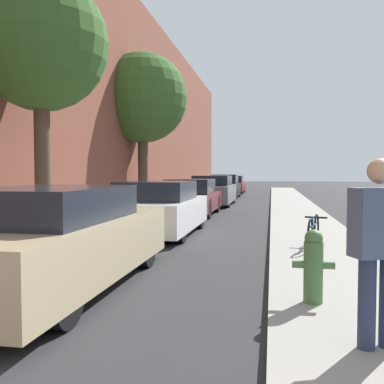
# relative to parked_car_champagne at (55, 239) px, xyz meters

# --- Properties ---
(ground_plane) EXTENTS (120.00, 120.00, 0.00)m
(ground_plane) POSITION_rel_parked_car_champagne_xyz_m (0.99, 10.22, -0.68)
(ground_plane) COLOR #28282B
(sidewalk_left) EXTENTS (2.00, 52.00, 0.12)m
(sidewalk_left) POSITION_rel_parked_car_champagne_xyz_m (-1.91, 10.22, -0.62)
(sidewalk_left) COLOR gray
(sidewalk_left) RESTS_ON ground
(sidewalk_right) EXTENTS (2.00, 52.00, 0.12)m
(sidewalk_right) POSITION_rel_parked_car_champagne_xyz_m (3.89, 10.22, -0.62)
(sidewalk_right) COLOR gray
(sidewalk_right) RESTS_ON ground
(building_facade_left) EXTENTS (0.70, 52.00, 9.25)m
(building_facade_left) POSITION_rel_parked_car_champagne_xyz_m (-3.26, 10.22, 3.95)
(building_facade_left) COLOR brown
(building_facade_left) RESTS_ON ground
(parked_car_champagne) EXTENTS (1.88, 4.66, 1.40)m
(parked_car_champagne) POSITION_rel_parked_car_champagne_xyz_m (0.00, 0.00, 0.00)
(parked_car_champagne) COLOR black
(parked_car_champagne) RESTS_ON ground
(parked_car_white) EXTENTS (1.88, 4.15, 1.36)m
(parked_car_white) POSITION_rel_parked_car_champagne_xyz_m (0.06, 5.21, -0.02)
(parked_car_white) COLOR black
(parked_car_white) RESTS_ON ground
(parked_car_maroon) EXTENTS (1.78, 4.03, 1.34)m
(parked_car_maroon) POSITION_rel_parked_car_champagne_xyz_m (-0.02, 10.21, -0.03)
(parked_car_maroon) COLOR black
(parked_car_maroon) RESTS_ON ground
(parked_car_grey) EXTENTS (1.86, 4.44, 1.43)m
(parked_car_grey) POSITION_rel_parked_car_champagne_xyz_m (0.14, 15.07, 0.01)
(parked_car_grey) COLOR black
(parked_car_grey) RESTS_ON ground
(parked_car_black) EXTENTS (1.68, 4.16, 1.45)m
(parked_car_black) POSITION_rel_parked_car_champagne_xyz_m (0.08, 21.10, 0.00)
(parked_car_black) COLOR black
(parked_car_black) RESTS_ON ground
(parked_car_red) EXTENTS (1.75, 4.15, 1.32)m
(parked_car_red) POSITION_rel_parked_car_champagne_xyz_m (0.00, 27.04, -0.05)
(parked_car_red) COLOR black
(parked_car_red) RESTS_ON ground
(street_tree_near) EXTENTS (2.80, 2.80, 5.55)m
(street_tree_near) POSITION_rel_parked_car_champagne_xyz_m (-1.81, 2.87, 3.55)
(street_tree_near) COLOR #4C3A2B
(street_tree_near) RESTS_ON sidewalk_left
(street_tree_far) EXTENTS (3.72, 3.72, 6.42)m
(street_tree_far) POSITION_rel_parked_car_champagne_xyz_m (-2.37, 11.81, 3.97)
(street_tree_far) COLOR #4C3A2B
(street_tree_far) RESTS_ON sidewalk_left
(fire_hydrant) EXTENTS (0.47, 0.22, 0.83)m
(fire_hydrant) POSITION_rel_parked_car_champagne_xyz_m (3.39, -0.43, -0.13)
(fire_hydrant) COLOR #47703D
(fire_hydrant) RESTS_ON sidewalk_right
(pedestrian) EXTENTS (0.51, 0.38, 1.59)m
(pedestrian) POSITION_rel_parked_car_champagne_xyz_m (3.80, -1.62, 0.33)
(pedestrian) COLOR #283351
(pedestrian) RESTS_ON sidewalk_right
(bicycle) EXTENTS (0.49, 1.48, 0.62)m
(bicycle) POSITION_rel_parked_car_champagne_xyz_m (3.73, 3.25, -0.24)
(bicycle) COLOR black
(bicycle) RESTS_ON sidewalk_right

